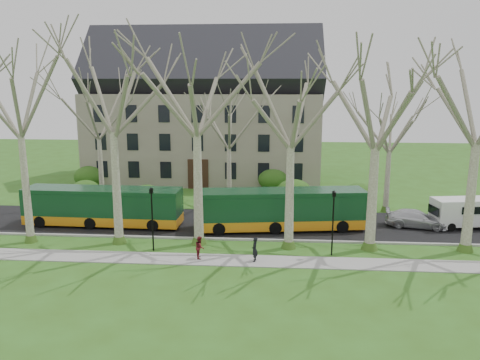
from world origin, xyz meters
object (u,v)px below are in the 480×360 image
Objects in this scene: pedestrian_b at (200,247)px; bus_follow at (281,209)px; sedan at (416,219)px; pedestrian_a at (255,249)px; van_a at (467,213)px; bus_lead at (103,206)px.

bus_follow is at bearing -49.96° from pedestrian_b.
sedan is 2.94× the size of pedestrian_a.
bus_follow is at bearing 176.74° from van_a.
pedestrian_a is at bearing -112.41° from bus_follow.
bus_follow is 2.75× the size of sedan.
bus_lead is 8.51× the size of pedestrian_b.
pedestrian_a is 1.09× the size of pedestrian_b.
pedestrian_b is at bearing -167.01° from van_a.
sedan is 14.77m from pedestrian_a.
pedestrian_a is (-1.77, -6.84, -0.81)m from bus_follow.
pedestrian_a is (12.33, -6.86, -0.76)m from bus_lead.
van_a reaches higher than pedestrian_b.
sedan is at bearing -1.12° from bus_follow.
sedan is 3.20× the size of pedestrian_b.
sedan is (10.58, 1.27, -0.92)m from bus_follow.
sedan is at bearing -74.68° from pedestrian_b.
bus_lead is at bearing 171.98° from bus_follow.
van_a is 3.65× the size of pedestrian_b.
van_a is (14.48, 1.48, -0.44)m from bus_follow.
van_a is (28.57, 1.46, -0.39)m from bus_lead.
pedestrian_b is at bearing -91.98° from pedestrian_a.
sedan is at bearing 126.01° from pedestrian_a.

